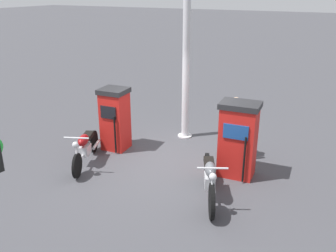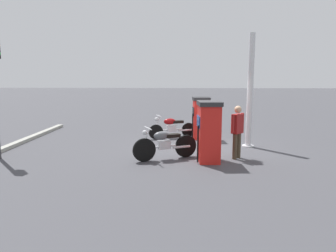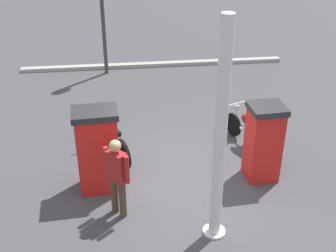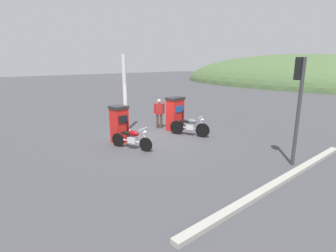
{
  "view_description": "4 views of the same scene",
  "coord_description": "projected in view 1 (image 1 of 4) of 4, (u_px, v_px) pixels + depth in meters",
  "views": [
    {
      "loc": [
        7.1,
        3.64,
        4.02
      ],
      "look_at": [
        0.65,
        0.35,
        1.26
      ],
      "focal_mm": 39.4,
      "sensor_mm": 36.0,
      "label": 1
    },
    {
      "loc": [
        0.58,
        10.15,
        2.36
      ],
      "look_at": [
        0.97,
        -0.01,
        0.75
      ],
      "focal_mm": 32.82,
      "sensor_mm": 36.0,
      "label": 2
    },
    {
      "loc": [
        -7.48,
        1.12,
        5.29
      ],
      "look_at": [
        0.91,
        0.15,
        0.67
      ],
      "focal_mm": 47.02,
      "sensor_mm": 36.0,
      "label": 3
    },
    {
      "loc": [
        9.59,
        -7.26,
        3.48
      ],
      "look_at": [
        1.51,
        -0.35,
        0.86
      ],
      "focal_mm": 28.23,
      "sensor_mm": 36.0,
      "label": 4
    }
  ],
  "objects": [
    {
      "name": "motorcycle_near_pump",
      "position": [
        85.0,
        147.0,
        8.71
      ],
      "size": [
        1.82,
        0.86,
        0.92
      ],
      "color": "black",
      "rests_on": "ground"
    },
    {
      "name": "canopy_support_pole",
      "position": [
        186.0,
        73.0,
        9.88
      ],
      "size": [
        0.4,
        0.4,
        3.82
      ],
      "color": "silver",
      "rests_on": "ground"
    },
    {
      "name": "ground_plane",
      "position": [
        167.0,
        164.0,
        8.89
      ],
      "size": [
        120.0,
        120.0,
        0.0
      ],
      "primitive_type": "plane",
      "color": "#424247"
    },
    {
      "name": "fuel_pump_near",
      "position": [
        115.0,
        119.0,
        9.48
      ],
      "size": [
        0.69,
        0.72,
        1.62
      ],
      "color": "red",
      "rests_on": "ground"
    },
    {
      "name": "motorcycle_far_pump",
      "position": [
        210.0,
        179.0,
        7.26
      ],
      "size": [
        1.82,
        0.94,
        0.97
      ],
      "color": "black",
      "rests_on": "ground"
    },
    {
      "name": "attendant_person",
      "position": [
        234.0,
        124.0,
        8.95
      ],
      "size": [
        0.46,
        0.47,
        1.56
      ],
      "color": "#473828",
      "rests_on": "ground"
    },
    {
      "name": "fuel_pump_far",
      "position": [
        238.0,
        139.0,
        8.09
      ],
      "size": [
        0.68,
        0.88,
        1.71
      ],
      "color": "red",
      "rests_on": "ground"
    }
  ]
}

